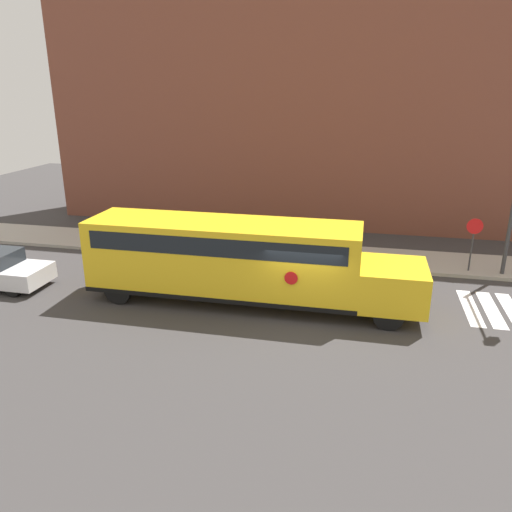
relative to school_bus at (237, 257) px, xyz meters
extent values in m
plane|color=#3A3838|center=(2.53, -0.73, -1.72)|extent=(60.00, 60.00, 0.00)
cube|color=#B2ADA3|center=(2.53, 5.77, -1.64)|extent=(44.00, 3.00, 0.15)
cube|color=brown|center=(2.53, 12.27, 5.11)|extent=(32.00, 4.00, 13.66)
cube|color=white|center=(8.29, 1.27, -1.72)|extent=(0.50, 3.20, 0.01)
cube|color=white|center=(8.99, 1.27, -1.72)|extent=(0.50, 3.20, 0.01)
cube|color=white|center=(9.69, 1.27, -1.72)|extent=(0.50, 3.20, 0.01)
cube|color=yellow|center=(-0.53, 0.00, 0.00)|extent=(9.74, 2.50, 2.54)
cube|color=yellow|center=(5.45, 0.00, -0.58)|extent=(2.22, 2.50, 1.38)
cube|color=black|center=(-0.53, 0.00, -1.19)|extent=(9.74, 2.54, 0.16)
cube|color=black|center=(-0.53, 0.00, 0.72)|extent=(8.96, 2.53, 0.64)
cylinder|color=red|center=(2.15, -1.29, -0.13)|extent=(0.44, 0.02, 0.44)
cylinder|color=black|center=(5.34, 1.08, -1.22)|extent=(1.00, 0.30, 1.00)
cylinder|color=black|center=(5.34, -1.08, -1.22)|extent=(1.00, 0.30, 1.00)
cylinder|color=black|center=(-4.20, 1.08, -1.22)|extent=(1.00, 0.30, 1.00)
cylinder|color=black|center=(-4.20, -1.08, -1.22)|extent=(1.00, 0.30, 1.00)
cylinder|color=black|center=(-8.39, 0.20, -1.40)|extent=(0.64, 0.22, 0.64)
cylinder|color=black|center=(-8.39, -1.38, -1.40)|extent=(0.64, 0.22, 0.64)
cylinder|color=#38383A|center=(8.81, 4.88, -0.66)|extent=(0.07, 0.07, 2.13)
cylinder|color=red|center=(8.81, 4.83, 0.38)|extent=(0.65, 0.03, 0.65)
cylinder|color=#38383A|center=(10.11, 4.79, 0.98)|extent=(0.16, 0.16, 5.40)
camera|label=1|loc=(4.31, -16.33, 5.83)|focal=35.00mm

